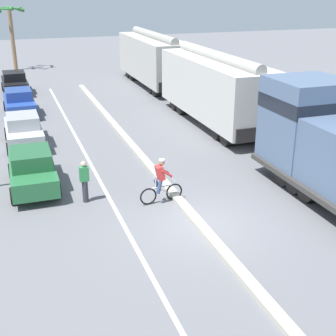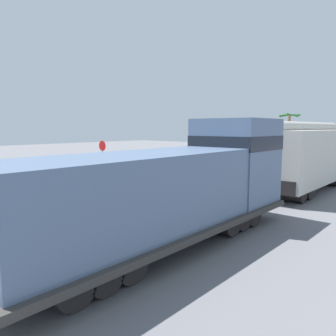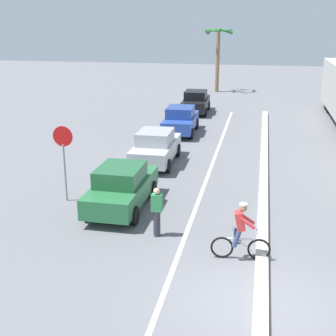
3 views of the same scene
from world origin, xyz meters
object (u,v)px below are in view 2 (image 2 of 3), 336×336
(parked_car_green, at_px, (119,171))
(cyclist, at_px, (130,184))
(parked_car_black, at_px, (247,155))
(palm_tree_near, at_px, (289,123))
(hopper_car_lead, at_px, (307,157))
(parked_car_silver, at_px, (172,165))
(parked_car_blue, at_px, (215,159))
(locomotive, at_px, (181,189))
(stop_sign, at_px, (102,152))
(pedestrian_by_cars, at_px, (113,177))

(parked_car_green, height_order, cyclist, cyclist)
(parked_car_black, distance_m, palm_tree_near, 11.02)
(hopper_car_lead, relative_size, parked_car_silver, 2.51)
(parked_car_blue, bearing_deg, locomotive, -59.59)
(hopper_car_lead, bearing_deg, parked_car_blue, 151.11)
(parked_car_blue, xyz_separation_m, stop_sign, (-2.36, -11.46, 1.21))
(stop_sign, relative_size, pedestrian_by_cars, 1.78)
(parked_car_black, height_order, cyclist, cyclist)
(stop_sign, bearing_deg, palm_tree_near, 84.31)
(parked_car_green, height_order, pedestrian_by_cars, same)
(parked_car_blue, distance_m, cyclist, 15.33)
(parked_car_blue, xyz_separation_m, palm_tree_near, (0.46, 16.83, 3.61))
(parked_car_blue, distance_m, palm_tree_near, 17.22)
(hopper_car_lead, xyz_separation_m, parked_car_silver, (-10.65, -0.38, -1.26))
(parked_car_silver, distance_m, parked_car_black, 12.63)
(parked_car_black, distance_m, cyclist, 21.58)
(parked_car_silver, height_order, pedestrian_by_cars, same)
(parked_car_silver, distance_m, cyclist, 9.58)
(parked_car_black, bearing_deg, pedestrian_by_cars, -85.27)
(locomotive, distance_m, cyclist, 7.11)
(stop_sign, bearing_deg, parked_car_silver, 66.67)
(parked_car_black, bearing_deg, parked_car_green, -90.22)
(parked_car_black, distance_m, stop_sign, 18.08)
(locomotive, height_order, pedestrian_by_cars, locomotive)
(parked_car_black, xyz_separation_m, palm_tree_near, (0.47, 10.41, 3.61))
(locomotive, height_order, parked_car_silver, locomotive)
(cyclist, bearing_deg, pedestrian_by_cars, 159.63)
(parked_car_green, bearing_deg, stop_sign, 172.40)
(parked_car_green, distance_m, stop_sign, 2.59)
(parked_car_black, relative_size, stop_sign, 1.48)
(hopper_car_lead, height_order, parked_car_green, hopper_car_lead)
(parked_car_silver, relative_size, pedestrian_by_cars, 2.60)
(parked_car_silver, bearing_deg, pedestrian_by_cars, -76.91)
(parked_car_green, xyz_separation_m, pedestrian_by_cars, (1.74, -1.97, 0.03))
(parked_car_green, bearing_deg, palm_tree_near, 88.91)
(pedestrian_by_cars, bearing_deg, parked_car_blue, 96.89)
(parked_car_silver, distance_m, stop_sign, 5.85)
(stop_sign, bearing_deg, parked_car_blue, 78.37)
(stop_sign, height_order, pedestrian_by_cars, stop_sign)
(stop_sign, xyz_separation_m, pedestrian_by_cars, (4.02, -2.27, -1.18))
(parked_car_green, distance_m, palm_tree_near, 28.82)
(locomotive, height_order, parked_car_blue, locomotive)
(cyclist, xyz_separation_m, palm_tree_near, (-3.85, 31.55, 3.61))
(parked_car_blue, bearing_deg, stop_sign, -101.63)
(hopper_car_lead, bearing_deg, pedestrian_by_cars, -138.36)
(cyclist, bearing_deg, parked_car_silver, 117.35)
(parked_car_blue, relative_size, pedestrian_by_cars, 2.62)
(parked_car_silver, xyz_separation_m, parked_car_blue, (0.09, 6.21, 0.00))
(locomotive, bearing_deg, stop_sign, 153.20)
(palm_tree_near, bearing_deg, parked_car_green, -91.09)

